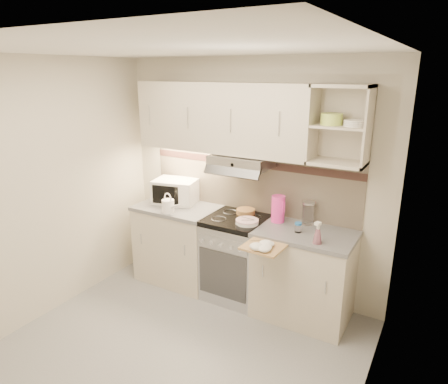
% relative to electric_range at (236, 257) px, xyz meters
% --- Properties ---
extents(ground, '(3.00, 3.00, 0.00)m').
position_rel_electric_range_xyz_m(ground, '(0.00, -1.10, -0.45)').
color(ground, gray).
rests_on(ground, ground).
extents(room_shell, '(3.04, 2.84, 2.52)m').
position_rel_electric_range_xyz_m(room_shell, '(0.00, -0.73, 1.18)').
color(room_shell, beige).
rests_on(room_shell, ground).
extents(base_cabinet_left, '(0.90, 0.60, 0.86)m').
position_rel_electric_range_xyz_m(base_cabinet_left, '(-0.75, 0.00, -0.02)').
color(base_cabinet_left, beige).
rests_on(base_cabinet_left, ground).
extents(worktop_left, '(0.92, 0.62, 0.04)m').
position_rel_electric_range_xyz_m(worktop_left, '(-0.75, 0.00, 0.43)').
color(worktop_left, slate).
rests_on(worktop_left, base_cabinet_left).
extents(base_cabinet_right, '(0.90, 0.60, 0.86)m').
position_rel_electric_range_xyz_m(base_cabinet_right, '(0.75, 0.00, -0.02)').
color(base_cabinet_right, beige).
rests_on(base_cabinet_right, ground).
extents(worktop_right, '(0.92, 0.62, 0.04)m').
position_rel_electric_range_xyz_m(worktop_right, '(0.75, 0.00, 0.43)').
color(worktop_right, slate).
rests_on(worktop_right, base_cabinet_right).
extents(electric_range, '(0.60, 0.60, 0.90)m').
position_rel_electric_range_xyz_m(electric_range, '(0.00, 0.00, 0.00)').
color(electric_range, '#B7B7BC').
rests_on(electric_range, ground).
extents(microwave, '(0.54, 0.45, 0.27)m').
position_rel_electric_range_xyz_m(microwave, '(-0.85, 0.10, 0.58)').
color(microwave, white).
rests_on(microwave, worktop_left).
extents(watering_can, '(0.26, 0.13, 0.22)m').
position_rel_electric_range_xyz_m(watering_can, '(-0.70, -0.22, 0.53)').
color(watering_can, white).
rests_on(watering_can, worktop_left).
extents(plate_stack, '(0.23, 0.23, 0.05)m').
position_rel_electric_range_xyz_m(plate_stack, '(0.17, -0.09, 0.47)').
color(plate_stack, white).
rests_on(plate_stack, electric_range).
extents(bread_loaf, '(0.20, 0.20, 0.05)m').
position_rel_electric_range_xyz_m(bread_loaf, '(0.03, 0.16, 0.47)').
color(bread_loaf, olive).
rests_on(bread_loaf, electric_range).
extents(pink_pitcher, '(0.14, 0.13, 0.27)m').
position_rel_electric_range_xyz_m(pink_pitcher, '(0.41, 0.12, 0.58)').
color(pink_pitcher, '#FE34A6').
rests_on(pink_pitcher, worktop_right).
extents(glass_jar, '(0.12, 0.12, 0.23)m').
position_rel_electric_range_xyz_m(glass_jar, '(0.69, 0.20, 0.57)').
color(glass_jar, white).
rests_on(glass_jar, worktop_right).
extents(spice_jar, '(0.07, 0.07, 0.10)m').
position_rel_electric_range_xyz_m(spice_jar, '(0.68, -0.05, 0.50)').
color(spice_jar, white).
rests_on(spice_jar, worktop_right).
extents(spray_bottle, '(0.08, 0.08, 0.22)m').
position_rel_electric_range_xyz_m(spray_bottle, '(0.92, -0.20, 0.53)').
color(spray_bottle, pink).
rests_on(spray_bottle, worktop_right).
extents(cutting_board, '(0.36, 0.33, 0.02)m').
position_rel_electric_range_xyz_m(cutting_board, '(0.51, -0.45, 0.42)').
color(cutting_board, '#A8814A').
rests_on(cutting_board, base_cabinet_right).
extents(dish_towel, '(0.24, 0.20, 0.06)m').
position_rel_electric_range_xyz_m(dish_towel, '(0.52, -0.49, 0.46)').
color(dish_towel, white).
rests_on(dish_towel, cutting_board).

